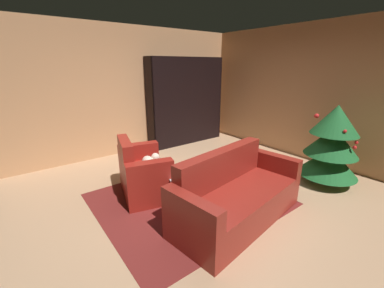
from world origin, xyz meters
name	(u,v)px	position (x,y,z in m)	size (l,w,h in m)	color
ground_plane	(210,196)	(0.00, 0.00, 0.00)	(6.49, 6.49, 0.00)	tan
wall_back	(314,94)	(0.00, 2.73, 1.37)	(5.51, 0.06, 2.73)	tan
wall_left	(130,91)	(-2.72, 0.00, 1.37)	(0.06, 5.53, 2.73)	tan
area_rug	(188,199)	(-0.13, -0.32, 0.00)	(2.25, 2.52, 0.01)	maroon
bookshelf_unit	(190,102)	(-2.47, 1.47, 1.02)	(0.37, 2.03, 2.11)	black
armchair_red	(143,174)	(-0.72, -0.76, 0.32)	(1.17, 0.90, 0.90)	maroon
couch_red	(236,197)	(0.61, -0.09, 0.30)	(1.04, 1.98, 0.88)	maroon
coffee_table	(194,178)	(-0.04, -0.29, 0.38)	(0.72, 0.72, 0.42)	black
book_stack_on_table	(199,173)	(0.02, -0.23, 0.47)	(0.22, 0.17, 0.09)	#A28F85
bottle_on_table	(201,165)	(-0.10, -0.11, 0.51)	(0.07, 0.07, 0.24)	navy
decorated_tree	(332,144)	(0.84, 1.89, 0.69)	(0.93, 0.93, 1.34)	brown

